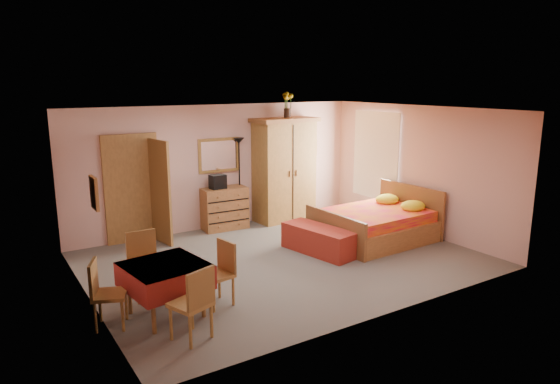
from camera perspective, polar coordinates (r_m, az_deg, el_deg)
floor at (r=8.84m, az=0.50°, el=-7.73°), size 6.50×6.50×0.00m
ceiling at (r=8.31m, az=0.53°, el=9.35°), size 6.50×6.50×0.00m
wall_back at (r=10.63m, az=-6.84°, el=2.90°), size 6.50×0.10×2.60m
wall_front at (r=6.58m, az=12.44°, el=-3.28°), size 6.50×0.10×2.60m
wall_left at (r=7.29m, az=-21.48°, el=-2.34°), size 0.10×5.00×2.60m
wall_right at (r=10.57m, az=15.49°, el=2.48°), size 0.10×5.00×2.60m
doorway at (r=10.00m, az=-16.58°, el=0.24°), size 1.06×0.12×2.15m
window at (r=11.35m, az=10.92°, el=4.13°), size 0.08×1.40×1.95m
picture_left at (r=6.63m, az=-20.48°, el=-0.11°), size 0.04×0.32×0.42m
picture_back at (r=11.76m, az=3.61°, el=5.11°), size 0.30×0.04×0.40m
chest_of_drawers at (r=10.58m, az=-6.37°, el=-1.87°), size 0.96×0.52×0.89m
wall_mirror at (r=10.55m, az=-7.02°, el=4.20°), size 0.91×0.09×0.72m
stereo at (r=10.38m, az=-7.13°, el=1.18°), size 0.33×0.25×0.29m
floor_lamp at (r=10.74m, az=-4.65°, el=1.15°), size 0.27×0.27×1.90m
wardrobe at (r=11.10m, az=0.49°, el=2.57°), size 1.50×0.84×2.29m
sunflower_vase at (r=11.03m, az=0.84°, el=9.94°), size 0.22×0.22×0.55m
bed at (r=9.93m, az=10.75°, el=-2.68°), size 2.18×1.74×0.99m
bench at (r=9.14m, az=4.44°, el=-5.50°), size 0.79×1.51×0.48m
dining_table at (r=6.90m, az=-12.92°, el=-10.85°), size 1.10×1.10×0.72m
chair_south at (r=6.21m, az=-10.20°, el=-12.38°), size 0.54×0.54×0.93m
chair_north at (r=7.47m, az=-15.06°, el=-8.16°), size 0.44×0.44×0.95m
chair_west at (r=6.76m, az=-18.88°, el=-10.96°), size 0.53×0.53×0.89m
chair_east at (r=7.04m, az=-7.32°, el=-9.33°), size 0.47×0.47×0.90m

